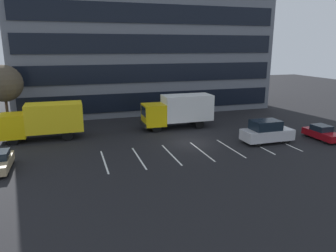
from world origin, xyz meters
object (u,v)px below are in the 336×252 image
box_truck_yellow (179,110)px  box_truck_yellow_all (44,120)px  sedan_maroon (322,133)px  bare_tree (4,84)px  suv_silver (267,132)px

box_truck_yellow → box_truck_yellow_all: (-13.98, -0.48, -0.06)m
box_truck_yellow → box_truck_yellow_all: 13.98m
sedan_maroon → bare_tree: bare_tree is taller
box_truck_yellow_all → sedan_maroon: 27.15m
sedan_maroon → box_truck_yellow: bearing=144.1°
sedan_maroon → bare_tree: size_ratio=0.55×
box_truck_yellow_all → bare_tree: size_ratio=1.08×
suv_silver → sedan_maroon: bearing=-7.2°
sedan_maroon → bare_tree: bearing=157.9°
box_truck_yellow_all → bare_tree: bearing=134.1°
box_truck_yellow → bare_tree: 18.41m
box_truck_yellow → suv_silver: size_ratio=1.64×
box_truck_yellow → box_truck_yellow_all: size_ratio=1.03×
sedan_maroon → suv_silver: bearing=172.8°
box_truck_yellow → sedan_maroon: box_truck_yellow is taller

